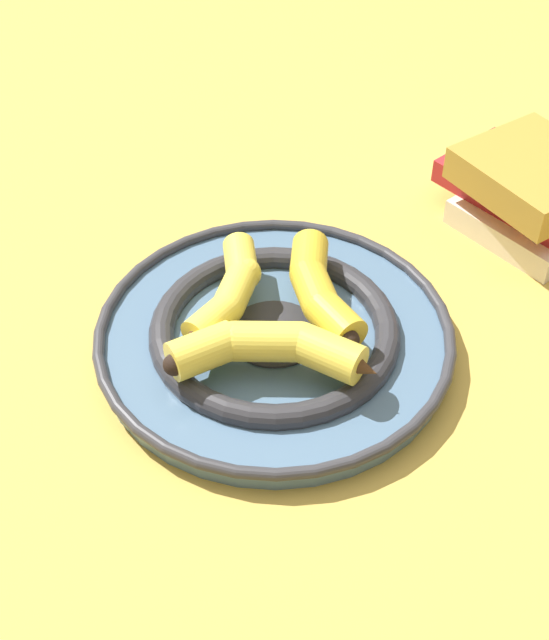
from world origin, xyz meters
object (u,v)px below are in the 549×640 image
Objects in this scene: banana_b at (229,292)px; banana_a at (272,349)px; decorative_bowl at (274,336)px; banana_c at (318,287)px; book_stack at (533,192)px.

banana_a is at bearing -136.77° from banana_b.
decorative_bowl is 0.07m from banana_c.
decorative_bowl is 2.32× the size of banana_c.
banana_c is at bearing 93.54° from book_stack.
banana_c is at bearing -70.97° from banana_b.
decorative_bowl is at bearing -69.02° from banana_c.
decorative_bowl is at bearing -103.14° from banana_b.
banana_a is 0.09m from banana_b.
banana_b is at bearing 86.72° from book_stack.
banana_b is (0.01, -0.05, 0.04)m from decorative_bowl.
book_stack is at bearing 110.54° from banana_c.
banana_a reaches higher than banana_b.
banana_a is 1.03× the size of banana_c.
decorative_bowl is 0.06m from banana_b.
book_stack is at bearing -46.95° from banana_b.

